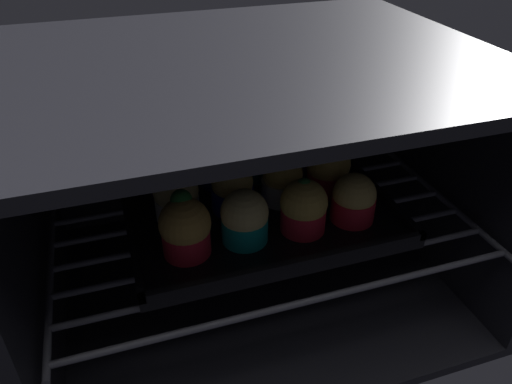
% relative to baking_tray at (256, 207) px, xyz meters
% --- Properties ---
extents(oven_cavity, '(0.59, 0.47, 0.37)m').
position_rel_baking_tray_xyz_m(oven_cavity, '(0.00, 0.06, 0.02)').
color(oven_cavity, black).
rests_on(oven_cavity, ground).
extents(oven_rack, '(0.55, 0.42, 0.01)m').
position_rel_baking_tray_xyz_m(oven_rack, '(0.00, 0.01, -0.01)').
color(oven_rack, '#51515B').
rests_on(oven_rack, oven_cavity).
extents(baking_tray, '(0.35, 0.28, 0.02)m').
position_rel_baking_tray_xyz_m(baking_tray, '(0.00, 0.00, 0.00)').
color(baking_tray, black).
rests_on(baking_tray, oven_rack).
extents(muffin_row0_col0, '(0.06, 0.06, 0.08)m').
position_rel_baking_tray_xyz_m(muffin_row0_col0, '(-0.11, -0.07, 0.04)').
color(muffin_row0_col0, red).
rests_on(muffin_row0_col0, baking_tray).
extents(muffin_row0_col1, '(0.06, 0.06, 0.07)m').
position_rel_baking_tray_xyz_m(muffin_row0_col1, '(-0.04, -0.07, 0.04)').
color(muffin_row0_col1, '#0C8C84').
rests_on(muffin_row0_col1, baking_tray).
extents(muffin_row0_col2, '(0.06, 0.06, 0.07)m').
position_rel_baking_tray_xyz_m(muffin_row0_col2, '(0.04, -0.07, 0.04)').
color(muffin_row0_col2, red).
rests_on(muffin_row0_col2, baking_tray).
extents(muffin_row0_col3, '(0.06, 0.06, 0.07)m').
position_rel_baking_tray_xyz_m(muffin_row0_col3, '(0.11, -0.07, 0.03)').
color(muffin_row0_col3, red).
rests_on(muffin_row0_col3, baking_tray).
extents(muffin_row1_col0, '(0.06, 0.06, 0.07)m').
position_rel_baking_tray_xyz_m(muffin_row1_col0, '(-0.11, 0.00, 0.04)').
color(muffin_row1_col0, silver).
rests_on(muffin_row1_col0, baking_tray).
extents(muffin_row1_col1, '(0.06, 0.06, 0.07)m').
position_rel_baking_tray_xyz_m(muffin_row1_col1, '(-0.03, 0.00, 0.04)').
color(muffin_row1_col1, '#1928B7').
rests_on(muffin_row1_col1, baking_tray).
extents(muffin_row1_col2, '(0.06, 0.06, 0.08)m').
position_rel_baking_tray_xyz_m(muffin_row1_col2, '(0.04, 0.00, 0.04)').
color(muffin_row1_col2, silver).
rests_on(muffin_row1_col2, baking_tray).
extents(muffin_row1_col3, '(0.06, 0.06, 0.08)m').
position_rel_baking_tray_xyz_m(muffin_row1_col3, '(0.11, 0.00, 0.04)').
color(muffin_row1_col3, red).
rests_on(muffin_row1_col3, baking_tray).
extents(muffin_row2_col0, '(0.06, 0.06, 0.07)m').
position_rel_baking_tray_xyz_m(muffin_row2_col0, '(-0.11, 0.07, 0.04)').
color(muffin_row2_col0, '#7A238C').
rests_on(muffin_row2_col0, baking_tray).
extents(muffin_row2_col1, '(0.06, 0.06, 0.07)m').
position_rel_baking_tray_xyz_m(muffin_row2_col1, '(-0.03, 0.07, 0.04)').
color(muffin_row2_col1, '#1928B7').
rests_on(muffin_row2_col1, baking_tray).
extents(muffin_row2_col2, '(0.06, 0.06, 0.07)m').
position_rel_baking_tray_xyz_m(muffin_row2_col2, '(0.03, 0.07, 0.04)').
color(muffin_row2_col2, '#0C8C84').
rests_on(muffin_row2_col2, baking_tray).
extents(muffin_row2_col3, '(0.06, 0.06, 0.08)m').
position_rel_baking_tray_xyz_m(muffin_row2_col3, '(0.10, 0.07, 0.04)').
color(muffin_row2_col3, '#7A238C').
rests_on(muffin_row2_col3, baking_tray).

